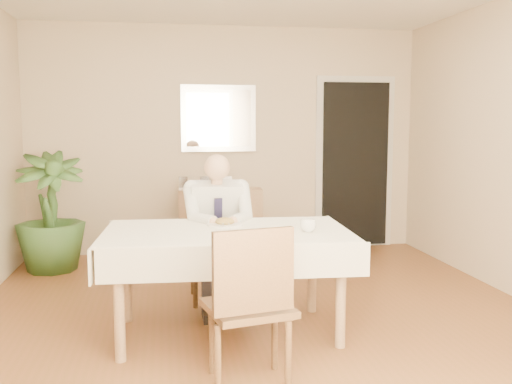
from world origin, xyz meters
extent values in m
plane|color=brown|center=(0.00, 0.00, 0.00)|extent=(5.00, 5.00, 0.00)
cube|color=#CFB490|center=(0.00, 2.50, 1.30)|extent=(4.50, 0.02, 2.60)
cube|color=#CFB490|center=(0.00, -2.50, 1.30)|extent=(4.50, 0.02, 2.60)
cube|color=beige|center=(0.00, -2.48, 1.45)|extent=(1.34, 0.02, 1.44)
cube|color=white|center=(0.00, -2.46, 1.45)|extent=(1.18, 0.02, 1.28)
cube|color=beige|center=(1.55, 2.48, 1.00)|extent=(0.96, 0.03, 2.10)
cube|color=black|center=(1.55, 2.45, 1.00)|extent=(0.80, 0.05, 1.95)
cube|color=silver|center=(-0.09, 2.48, 1.55)|extent=(0.86, 0.03, 0.76)
cube|color=white|center=(-0.09, 2.46, 1.55)|extent=(0.74, 0.02, 0.64)
cube|color=#A1805A|center=(-0.30, -0.19, 0.72)|extent=(1.65, 0.98, 0.04)
cube|color=white|center=(-0.30, -0.19, 0.75)|extent=(1.75, 1.09, 0.01)
cube|color=white|center=(-0.30, -0.69, 0.64)|extent=(1.70, 0.10, 0.22)
cube|color=white|center=(-0.30, 0.31, 0.64)|extent=(1.70, 0.10, 0.22)
cube|color=white|center=(-1.15, -0.19, 0.64)|extent=(0.07, 1.00, 0.22)
cube|color=white|center=(0.55, -0.19, 0.64)|extent=(0.07, 1.00, 0.22)
cylinder|color=#A1805A|center=(-1.02, -0.56, 0.35)|extent=(0.07, 0.07, 0.70)
cylinder|color=#A1805A|center=(0.42, -0.56, 0.35)|extent=(0.07, 0.07, 0.70)
cylinder|color=#A1805A|center=(-1.02, 0.18, 0.35)|extent=(0.07, 0.07, 0.70)
cylinder|color=#A1805A|center=(0.42, 0.18, 0.35)|extent=(0.07, 0.07, 0.70)
cube|color=#462D17|center=(-0.30, 0.61, 0.46)|extent=(0.45, 0.45, 0.04)
cube|color=#462D17|center=(-0.30, 0.81, 0.73)|extent=(0.45, 0.04, 0.45)
cylinder|color=#462D17|center=(-0.49, 0.41, 0.22)|extent=(0.04, 0.04, 0.44)
cylinder|color=#462D17|center=(-0.10, 0.41, 0.22)|extent=(0.04, 0.04, 0.44)
cylinder|color=#462D17|center=(-0.49, 0.80, 0.22)|extent=(0.04, 0.04, 0.44)
cylinder|color=#462D17|center=(-0.10, 0.80, 0.22)|extent=(0.04, 0.04, 0.44)
cube|color=#462D17|center=(-0.27, -1.02, 0.46)|extent=(0.53, 0.53, 0.04)
cube|color=#462D17|center=(-0.27, -1.23, 0.72)|extent=(0.45, 0.13, 0.45)
cylinder|color=#462D17|center=(-0.46, -1.21, 0.22)|extent=(0.04, 0.04, 0.44)
cylinder|color=#462D17|center=(-0.08, -1.21, 0.22)|extent=(0.04, 0.04, 0.44)
cylinder|color=#462D17|center=(-0.46, -0.83, 0.22)|extent=(0.04, 0.04, 0.44)
cylinder|color=#462D17|center=(-0.08, -0.83, 0.22)|extent=(0.04, 0.04, 0.44)
cube|color=white|center=(-0.30, 0.57, 0.75)|extent=(0.42, 0.31, 0.55)
cube|color=black|center=(-0.30, 0.44, 0.72)|extent=(0.07, 0.08, 0.36)
cylinder|color=tan|center=(-0.30, 0.52, 1.03)|extent=(0.09, 0.09, 0.08)
sphere|color=tan|center=(-0.30, 0.50, 1.14)|extent=(0.21, 0.21, 0.21)
cube|color=black|center=(-0.40, 0.37, 0.52)|extent=(0.13, 0.42, 0.13)
cube|color=black|center=(-0.20, 0.37, 0.52)|extent=(0.13, 0.42, 0.13)
cube|color=black|center=(-0.40, 0.19, 0.23)|extent=(0.11, 0.12, 0.45)
cube|color=black|center=(-0.20, 0.19, 0.23)|extent=(0.11, 0.12, 0.45)
cube|color=black|center=(-0.40, 0.13, 0.04)|extent=(0.11, 0.26, 0.07)
cube|color=black|center=(-0.20, 0.13, 0.04)|extent=(0.11, 0.26, 0.07)
cylinder|color=white|center=(-0.29, -0.02, 0.76)|extent=(0.26, 0.26, 0.02)
ellipsoid|color=olive|center=(-0.29, -0.02, 0.78)|extent=(0.14, 0.14, 0.06)
cylinder|color=silver|center=(-0.25, -0.08, 0.78)|extent=(0.01, 0.13, 0.01)
cylinder|color=silver|center=(-0.33, -0.08, 0.78)|extent=(0.01, 0.13, 0.01)
imported|color=white|center=(0.25, -0.35, 0.80)|extent=(0.15, 0.15, 0.09)
cube|color=#A1805A|center=(-0.09, 2.32, 0.38)|extent=(0.96, 0.38, 0.75)
cube|color=silver|center=(-0.51, 2.38, 0.82)|extent=(0.10, 0.02, 0.14)
cube|color=silver|center=(-0.27, 2.38, 0.82)|extent=(0.10, 0.02, 0.14)
cube|color=silver|center=(-0.01, 2.34, 0.82)|extent=(0.10, 0.02, 0.14)
imported|color=#2F5020|center=(-1.87, 1.84, 0.61)|extent=(0.83, 0.83, 1.21)
camera|label=1|loc=(-0.72, -4.10, 1.50)|focal=40.00mm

